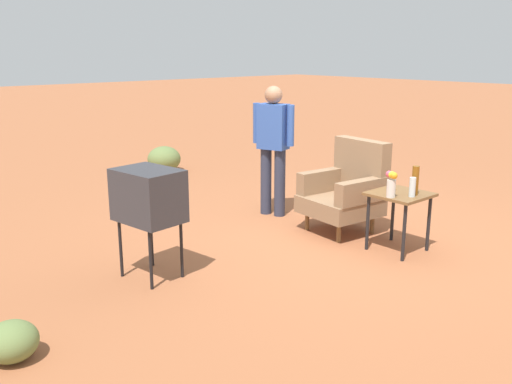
{
  "coord_description": "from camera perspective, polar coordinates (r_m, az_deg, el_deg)",
  "views": [
    {
      "loc": [
        3.85,
        -4.7,
        2.07
      ],
      "look_at": [
        -0.29,
        -1.03,
        0.65
      ],
      "focal_mm": 39.06,
      "sensor_mm": 36.0,
      "label": 1
    }
  ],
  "objects": [
    {
      "name": "ground_plane",
      "position": [
        6.42,
        8.61,
        -4.58
      ],
      "size": [
        60.0,
        60.0,
        0.0
      ],
      "primitive_type": "plane",
      "color": "#A05B38"
    },
    {
      "name": "armchair",
      "position": [
        6.54,
        9.3,
        0.29
      ],
      "size": [
        0.85,
        0.86,
        1.06
      ],
      "color": "brown",
      "rests_on": "ground"
    },
    {
      "name": "side_table",
      "position": [
        5.99,
        14.48,
        -0.94
      ],
      "size": [
        0.56,
        0.56,
        0.63
      ],
      "color": "black",
      "rests_on": "ground"
    },
    {
      "name": "tv_on_stand",
      "position": [
        5.13,
        -10.93,
        -0.42
      ],
      "size": [
        0.65,
        0.51,
        1.03
      ],
      "color": "black",
      "rests_on": "ground"
    },
    {
      "name": "person_standing",
      "position": [
        7.0,
        1.77,
        5.08
      ],
      "size": [
        0.55,
        0.32,
        1.64
      ],
      "color": "#2D3347",
      "rests_on": "ground"
    },
    {
      "name": "bottle_short_clear",
      "position": [
        5.81,
        15.73,
        0.49
      ],
      "size": [
        0.06,
        0.06,
        0.2
      ],
      "primitive_type": "cylinder",
      "color": "silver",
      "rests_on": "side_table"
    },
    {
      "name": "bottle_tall_amber",
      "position": [
        5.89,
        15.99,
        1.15
      ],
      "size": [
        0.07,
        0.07,
        0.3
      ],
      "primitive_type": "cylinder",
      "color": "brown",
      "rests_on": "side_table"
    },
    {
      "name": "flower_vase",
      "position": [
        5.73,
        13.69,
        0.92
      ],
      "size": [
        0.15,
        0.09,
        0.27
      ],
      "color": "silver",
      "rests_on": "side_table"
    },
    {
      "name": "shrub_near",
      "position": [
        4.27,
        -23.76,
        -13.83
      ],
      "size": [
        0.36,
        0.36,
        0.28
      ],
      "primitive_type": "ellipsoid",
      "color": "olive",
      "rests_on": "ground"
    },
    {
      "name": "shrub_far",
      "position": [
        9.83,
        -9.39,
        3.36
      ],
      "size": [
        0.57,
        0.57,
        0.44
      ],
      "primitive_type": "ellipsoid",
      "color": "olive",
      "rests_on": "ground"
    }
  ]
}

